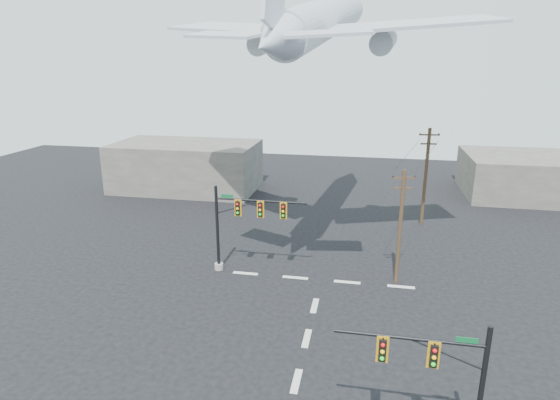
% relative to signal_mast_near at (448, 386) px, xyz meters
% --- Properties ---
extents(ground, '(120.00, 120.00, 0.00)m').
position_rel_signal_mast_near_xyz_m(ground, '(-6.81, 3.45, -3.42)').
color(ground, black).
rests_on(ground, ground).
extents(lane_markings, '(14.00, 21.20, 0.01)m').
position_rel_signal_mast_near_xyz_m(lane_markings, '(-6.81, 8.78, -3.41)').
color(lane_markings, beige).
rests_on(lane_markings, ground).
extents(signal_mast_near, '(6.37, 0.70, 6.35)m').
position_rel_signal_mast_near_xyz_m(signal_mast_near, '(0.00, 0.00, 0.00)').
color(signal_mast_near, gray).
rests_on(signal_mast_near, ground).
extents(signal_mast_far, '(7.43, 0.77, 6.98)m').
position_rel_signal_mast_near_xyz_m(signal_mast_far, '(-13.30, 15.72, 0.56)').
color(signal_mast_far, gray).
rests_on(signal_mast_far, ground).
extents(utility_pole_a, '(1.74, 0.52, 8.78)m').
position_rel_signal_mast_near_xyz_m(utility_pole_a, '(-1.17, 16.13, 1.17)').
color(utility_pole_a, '#49301F').
rests_on(utility_pole_a, ground).
extents(utility_pole_b, '(2.00, 0.33, 9.87)m').
position_rel_signal_mast_near_xyz_m(utility_pole_b, '(1.96, 30.07, 1.74)').
color(utility_pole_b, '#49301F').
rests_on(utility_pole_b, ground).
extents(power_lines, '(4.83, 13.95, 0.03)m').
position_rel_signal_mast_near_xyz_m(power_lines, '(0.39, 23.10, 5.23)').
color(power_lines, black).
extents(airliner, '(27.75, 29.40, 7.89)m').
position_rel_signal_mast_near_xyz_m(airliner, '(-8.02, 23.02, 15.76)').
color(airliner, silver).
extents(building_left, '(18.00, 10.00, 6.00)m').
position_rel_signal_mast_near_xyz_m(building_left, '(-26.81, 38.45, -0.42)').
color(building_left, slate).
rests_on(building_left, ground).
extents(building_right, '(14.00, 12.00, 5.00)m').
position_rel_signal_mast_near_xyz_m(building_right, '(15.19, 43.45, -0.92)').
color(building_right, slate).
rests_on(building_right, ground).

